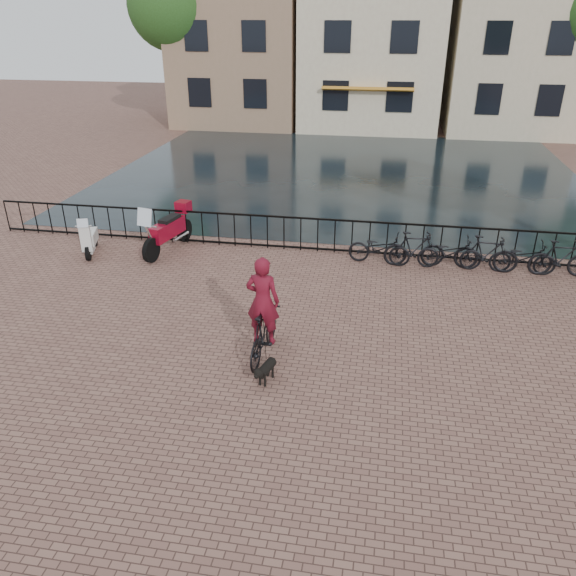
% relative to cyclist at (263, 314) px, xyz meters
% --- Properties ---
extents(ground, '(100.00, 100.00, 0.00)m').
position_rel_cyclist_xyz_m(ground, '(0.36, -2.21, -0.97)').
color(ground, brown).
rests_on(ground, ground).
extents(canal_water, '(20.00, 20.00, 0.00)m').
position_rel_cyclist_xyz_m(canal_water, '(0.36, 15.09, -0.97)').
color(canal_water, black).
rests_on(canal_water, ground).
extents(railing, '(20.00, 0.05, 1.02)m').
position_rel_cyclist_xyz_m(railing, '(0.36, 5.79, -0.47)').
color(railing, black).
rests_on(railing, ground).
extents(canal_house_left, '(7.50, 9.00, 12.80)m').
position_rel_cyclist_xyz_m(canal_house_left, '(-7.14, 27.79, 5.43)').
color(canal_house_left, '#85684D').
rests_on(canal_house_left, ground).
extents(canal_house_mid, '(8.00, 9.50, 11.80)m').
position_rel_cyclist_xyz_m(canal_house_mid, '(0.86, 27.79, 4.93)').
color(canal_house_mid, '#C4B294').
rests_on(canal_house_mid, ground).
extents(canal_house_right, '(7.00, 9.00, 13.30)m').
position_rel_cyclist_xyz_m(canal_house_right, '(8.86, 27.79, 5.68)').
color(canal_house_right, tan).
rests_on(canal_house_right, ground).
extents(tree_far_left, '(5.04, 5.04, 9.27)m').
position_rel_cyclist_xyz_m(tree_far_left, '(-10.64, 24.79, 5.75)').
color(tree_far_left, black).
rests_on(tree_far_left, ground).
extents(cyclist, '(0.84, 1.91, 2.56)m').
position_rel_cyclist_xyz_m(cyclist, '(0.00, 0.00, 0.00)').
color(cyclist, black).
rests_on(cyclist, ground).
extents(dog, '(0.41, 0.75, 0.48)m').
position_rel_cyclist_xyz_m(dog, '(0.23, -0.85, -0.73)').
color(dog, black).
rests_on(dog, ground).
extents(motorcycle, '(1.02, 2.35, 1.63)m').
position_rel_cyclist_xyz_m(motorcycle, '(-3.95, 5.06, -0.15)').
color(motorcycle, maroon).
rests_on(motorcycle, ground).
extents(scooter, '(0.80, 1.44, 1.28)m').
position_rel_cyclist_xyz_m(scooter, '(-6.12, 4.52, -0.33)').
color(scooter, silver).
rests_on(scooter, ground).
extents(parked_bike_0, '(1.78, 0.80, 0.90)m').
position_rel_cyclist_xyz_m(parked_bike_0, '(2.16, 5.19, -0.52)').
color(parked_bike_0, black).
rests_on(parked_bike_0, ground).
extents(parked_bike_1, '(1.71, 0.67, 1.00)m').
position_rel_cyclist_xyz_m(parked_bike_1, '(3.11, 5.19, -0.47)').
color(parked_bike_1, black).
rests_on(parked_bike_1, ground).
extents(parked_bike_2, '(1.75, 0.69, 0.90)m').
position_rel_cyclist_xyz_m(parked_bike_2, '(4.06, 5.19, -0.52)').
color(parked_bike_2, black).
rests_on(parked_bike_2, ground).
extents(parked_bike_3, '(1.70, 0.62, 1.00)m').
position_rel_cyclist_xyz_m(parked_bike_3, '(5.01, 5.19, -0.47)').
color(parked_bike_3, black).
rests_on(parked_bike_3, ground).
extents(parked_bike_4, '(1.72, 0.62, 0.90)m').
position_rel_cyclist_xyz_m(parked_bike_4, '(5.96, 5.19, -0.52)').
color(parked_bike_4, black).
rests_on(parked_bike_4, ground).
extents(parked_bike_5, '(1.70, 0.61, 1.00)m').
position_rel_cyclist_xyz_m(parked_bike_5, '(6.91, 5.19, -0.47)').
color(parked_bike_5, black).
rests_on(parked_bike_5, ground).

